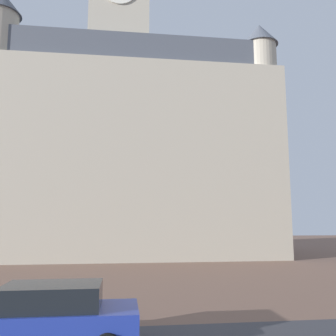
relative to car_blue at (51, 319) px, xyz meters
The scene contains 2 objects.
landmark_building 25.42m from the car_blue, 84.38° to the left, with size 25.20×12.26×32.38m.
car_blue is the anchor object (origin of this frame).
Camera 1 is at (-1.50, -0.02, 3.16)m, focal length 38.30 mm.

